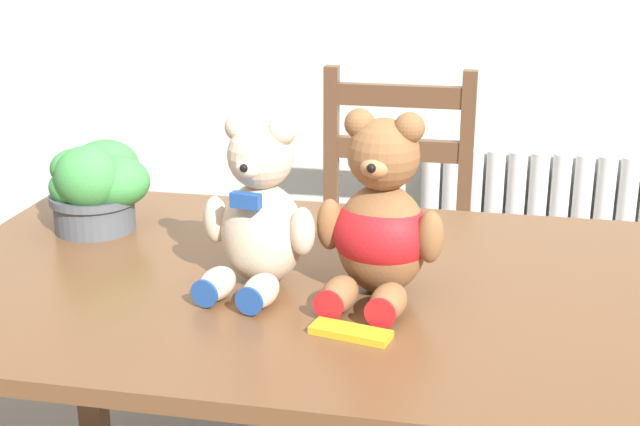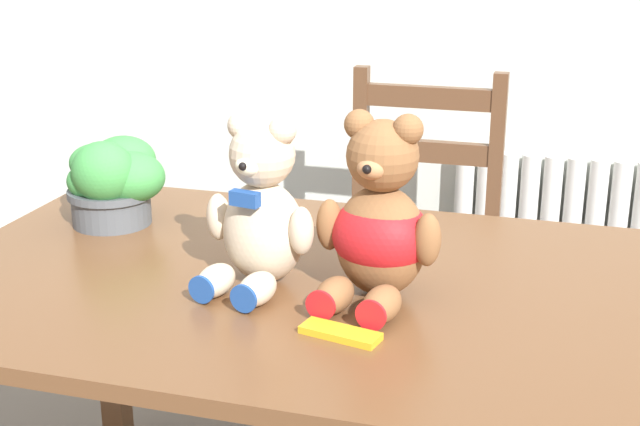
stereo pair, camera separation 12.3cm
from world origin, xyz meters
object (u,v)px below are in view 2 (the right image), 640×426
Objects in this scene: wooden_chair_behind at (415,255)px; teddy_bear_left at (260,213)px; teddy_bear_right at (379,225)px; chocolate_bar at (340,333)px; potted_plant at (113,179)px.

wooden_chair_behind is 0.98m from teddy_bear_left.
teddy_bear_left is 0.22m from teddy_bear_right.
teddy_bear_right is (0.22, 0.00, -0.00)m from teddy_bear_left.
teddy_bear_right reaches higher than teddy_bear_left.
potted_plant is at bearing 147.23° from chocolate_bar.
teddy_bear_left is 0.95× the size of teddy_bear_right.
teddy_bear_right is at bearing 83.18° from chocolate_bar.
teddy_bear_left is 0.29m from chocolate_bar.
wooden_chair_behind is 3.10× the size of teddy_bear_left.
teddy_bear_right reaches higher than potted_plant.
teddy_bear_left is at bearing 138.34° from chocolate_bar.
wooden_chair_behind is 0.97m from teddy_bear_right.
chocolate_bar is at bearing 148.76° from teddy_bear_left.
teddy_bear_left is 0.47m from potted_plant.
wooden_chair_behind is 7.39× the size of chocolate_bar.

